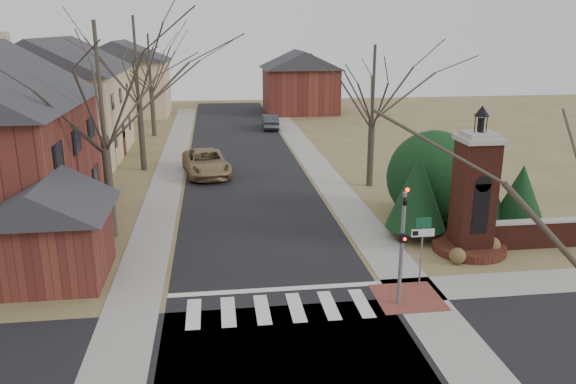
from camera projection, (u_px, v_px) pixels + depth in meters
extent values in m
plane|color=brown|center=(282.00, 320.00, 19.11)|extent=(120.00, 120.00, 0.00)
cube|color=black|center=(244.00, 167.00, 40.03)|extent=(8.00, 70.00, 0.01)
cube|color=black|center=(295.00, 371.00, 16.26)|extent=(120.00, 8.00, 0.01)
cube|color=silver|center=(279.00, 308.00, 19.87)|extent=(8.00, 2.20, 0.02)
cube|color=silver|center=(275.00, 290.00, 21.30)|extent=(8.00, 0.35, 0.02)
cube|color=gray|center=(316.00, 164.00, 40.68)|extent=(2.00, 60.00, 0.02)
cube|color=gray|center=(170.00, 169.00, 39.37)|extent=(2.00, 60.00, 0.02)
cube|color=brown|center=(408.00, 298.00, 20.67)|extent=(2.40, 2.40, 0.02)
cylinder|color=slate|center=(401.00, 250.00, 19.63)|extent=(0.14, 0.14, 4.20)
imported|color=black|center=(405.00, 196.00, 19.08)|extent=(0.15, 0.18, 0.90)
sphere|color=#FF0C05|center=(407.00, 190.00, 18.79)|extent=(0.14, 0.14, 0.14)
cube|color=black|center=(404.00, 238.00, 19.32)|extent=(0.28, 0.16, 0.30)
sphere|color=#FF0C05|center=(405.00, 239.00, 19.23)|extent=(0.11, 0.11, 0.11)
cylinder|color=slate|center=(421.00, 254.00, 21.35)|extent=(0.06, 0.06, 2.60)
cube|color=silver|center=(423.00, 233.00, 21.09)|extent=(0.90, 0.03, 0.30)
cube|color=black|center=(415.00, 233.00, 21.04)|extent=(0.22, 0.02, 0.18)
cube|color=#114F2C|center=(424.00, 223.00, 20.98)|extent=(0.60, 0.03, 0.40)
cylinder|color=#502017|center=(469.00, 247.00, 24.95)|extent=(3.20, 3.20, 0.36)
cube|color=#502017|center=(474.00, 197.00, 24.30)|extent=(1.50, 1.50, 5.00)
cube|color=black|center=(481.00, 209.00, 23.70)|extent=(0.70, 0.10, 2.20)
cube|color=gray|center=(479.00, 139.00, 23.57)|extent=(1.70, 1.70, 0.20)
cube|color=gray|center=(480.00, 135.00, 23.52)|extent=(1.30, 1.30, 0.20)
cylinder|color=black|center=(481.00, 125.00, 23.40)|extent=(0.20, 0.20, 0.60)
cone|color=black|center=(482.00, 111.00, 23.23)|extent=(0.64, 0.64, 0.45)
cube|color=#502017|center=(564.00, 233.00, 25.40)|extent=(7.50, 0.40, 1.20)
cube|color=gray|center=(566.00, 220.00, 25.22)|extent=(7.50, 0.50, 0.10)
cube|color=beige|center=(60.00, 115.00, 42.16)|extent=(9.00, 12.00, 6.40)
cube|color=beige|center=(6.00, 58.00, 38.34)|extent=(0.75, 0.75, 3.50)
cube|color=brown|center=(52.00, 245.00, 21.92)|extent=(4.00, 4.00, 2.80)
cube|color=brown|center=(8.00, 204.00, 20.45)|extent=(0.75, 0.75, 1.82)
cube|color=beige|center=(122.00, 88.00, 62.37)|extent=(10.00, 8.00, 6.00)
cube|color=beige|center=(90.00, 52.00, 59.37)|extent=(0.75, 0.75, 3.08)
cube|color=brown|center=(300.00, 90.00, 65.05)|extent=(8.00, 8.00, 5.00)
cube|color=brown|center=(282.00, 61.00, 62.28)|extent=(0.75, 0.75, 2.80)
cylinder|color=#473D33|center=(414.00, 232.00, 26.61)|extent=(0.20, 0.20, 0.50)
cone|color=black|center=(417.00, 190.00, 26.03)|extent=(2.80, 2.80, 3.60)
cylinder|color=#473D33|center=(469.00, 220.00, 28.17)|extent=(0.20, 0.20, 0.50)
cone|color=black|center=(474.00, 175.00, 27.50)|extent=(3.40, 3.40, 4.20)
cylinder|color=#473D33|center=(517.00, 225.00, 27.47)|extent=(0.20, 0.20, 0.50)
cone|color=black|center=(521.00, 193.00, 27.00)|extent=(2.40, 2.40, 2.80)
sphere|color=black|center=(434.00, 174.00, 28.60)|extent=(4.80, 4.80, 4.80)
cylinder|color=#473D33|center=(109.00, 187.00, 26.10)|extent=(0.40, 0.40, 4.83)
cylinder|color=#473D33|center=(142.00, 134.00, 38.43)|extent=(0.40, 0.40, 5.04)
cylinder|color=#473D33|center=(153.00, 112.00, 50.81)|extent=(0.40, 0.40, 4.41)
cylinder|color=#473D33|center=(371.00, 153.00, 34.68)|extent=(0.40, 0.40, 4.20)
imported|color=#997E53|center=(206.00, 163.00, 37.67)|extent=(3.58, 6.29, 1.65)
imported|color=#373B40|center=(270.00, 122.00, 54.67)|extent=(1.63, 4.34, 1.42)
sphere|color=brown|center=(457.00, 256.00, 23.56)|extent=(0.70, 0.70, 0.70)
sphere|color=brown|center=(492.00, 245.00, 24.62)|extent=(0.76, 0.76, 0.76)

